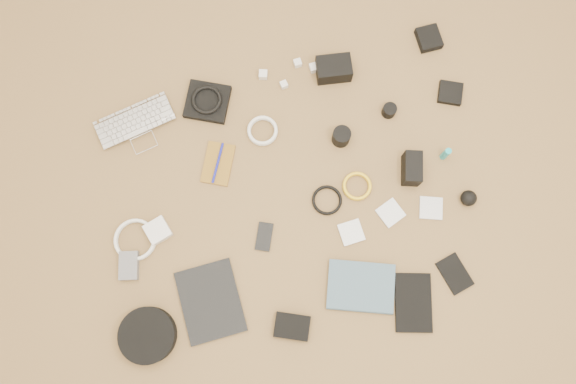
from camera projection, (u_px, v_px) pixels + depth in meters
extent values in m
cube|color=brown|center=(284.00, 200.00, 2.06)|extent=(4.00, 4.00, 0.04)
imported|color=#B3B4B8|center=(139.00, 131.00, 2.08)|extent=(0.33, 0.26, 0.02)
cube|color=black|center=(207.00, 102.00, 2.10)|extent=(0.20, 0.20, 0.03)
torus|color=black|center=(207.00, 100.00, 2.08)|extent=(0.15, 0.15, 0.01)
cube|color=silver|center=(263.00, 75.00, 2.13)|extent=(0.04, 0.04, 0.03)
cube|color=silver|center=(298.00, 63.00, 2.14)|extent=(0.03, 0.03, 0.03)
cube|color=silver|center=(314.00, 68.00, 2.13)|extent=(0.04, 0.04, 0.03)
cube|color=silver|center=(284.00, 85.00, 2.12)|extent=(0.03, 0.03, 0.02)
cube|color=black|center=(334.00, 69.00, 2.11)|extent=(0.14, 0.10, 0.07)
cube|color=black|center=(429.00, 38.00, 2.15)|extent=(0.09, 0.10, 0.03)
cube|color=brown|center=(218.00, 164.00, 2.06)|extent=(0.15, 0.18, 0.01)
cylinder|color=#121699|center=(218.00, 163.00, 2.06)|extent=(0.07, 0.14, 0.01)
torus|color=silver|center=(263.00, 131.00, 2.09)|extent=(0.12, 0.12, 0.01)
cylinder|color=black|center=(341.00, 137.00, 2.05)|extent=(0.07, 0.07, 0.07)
cylinder|color=black|center=(389.00, 111.00, 2.09)|extent=(0.06, 0.06, 0.05)
cube|color=black|center=(450.00, 93.00, 2.11)|extent=(0.11, 0.11, 0.02)
cube|color=silver|center=(158.00, 231.00, 2.00)|extent=(0.10, 0.10, 0.03)
torus|color=silver|center=(136.00, 240.00, 2.01)|extent=(0.20, 0.20, 0.01)
torus|color=black|center=(327.00, 200.00, 2.04)|extent=(0.13, 0.13, 0.01)
torus|color=gold|center=(357.00, 187.00, 2.05)|extent=(0.11, 0.11, 0.01)
cube|color=black|center=(412.00, 169.00, 2.02)|extent=(0.09, 0.13, 0.09)
cylinder|color=teal|center=(446.00, 154.00, 2.04)|extent=(0.03, 0.03, 0.08)
cube|color=slate|center=(129.00, 266.00, 1.98)|extent=(0.08, 0.11, 0.03)
cube|color=black|center=(211.00, 302.00, 1.96)|extent=(0.22, 0.27, 0.01)
cube|color=black|center=(264.00, 237.00, 2.01)|extent=(0.09, 0.11, 0.01)
cube|color=silver|center=(351.00, 232.00, 2.01)|extent=(0.09, 0.09, 0.01)
cube|color=silver|center=(390.00, 213.00, 2.03)|extent=(0.11, 0.11, 0.01)
cube|color=silver|center=(431.00, 208.00, 2.03)|extent=(0.10, 0.10, 0.01)
sphere|color=black|center=(469.00, 198.00, 2.01)|extent=(0.06, 0.06, 0.06)
cylinder|color=black|center=(148.00, 335.00, 1.92)|extent=(0.24, 0.24, 0.05)
cube|color=black|center=(292.00, 326.00, 1.94)|extent=(0.14, 0.12, 0.03)
imported|color=#3E586A|center=(359.00, 312.00, 1.95)|extent=(0.27, 0.23, 0.02)
cube|color=black|center=(413.00, 303.00, 1.96)|extent=(0.17, 0.23, 0.01)
cube|color=black|center=(455.00, 274.00, 1.98)|extent=(0.12, 0.15, 0.01)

